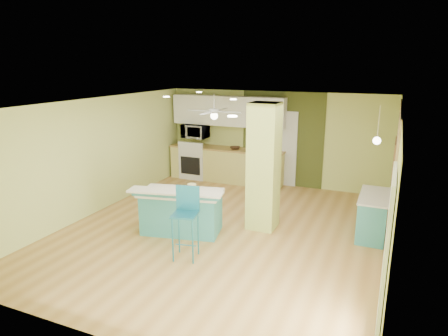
{
  "coord_description": "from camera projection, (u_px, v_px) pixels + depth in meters",
  "views": [
    {
      "loc": [
        2.92,
        -6.7,
        3.21
      ],
      "look_at": [
        -0.15,
        0.4,
        1.17
      ],
      "focal_mm": 32.0,
      "sensor_mm": 36.0,
      "label": 1
    }
  ],
  "objects": [
    {
      "name": "canister",
      "position": [
        192.0,
        188.0,
        7.63
      ],
      "size": [
        0.17,
        0.17,
        0.16
      ],
      "primitive_type": "cylinder",
      "color": "gold",
      "rests_on": "peninsula"
    },
    {
      "name": "column",
      "position": [
        264.0,
        167.0,
        7.77
      ],
      "size": [
        0.55,
        0.55,
        2.5
      ],
      "primitive_type": "cube",
      "color": "#B0BF58",
      "rests_on": "floor"
    },
    {
      "name": "microwave",
      "position": [
        195.0,
        131.0,
        11.25
      ],
      "size": [
        0.7,
        0.48,
        0.39
      ],
      "primitive_type": "imported",
      "color": "silver",
      "rests_on": "wall_back"
    },
    {
      "name": "wall_decor",
      "position": [
        394.0,
        160.0,
        7.07
      ],
      "size": [
        0.03,
        0.9,
        0.7
      ],
      "primitive_type": "cube",
      "color": "brown",
      "rests_on": "wood_panel"
    },
    {
      "name": "peninsula",
      "position": [
        181.0,
        211.0,
        7.73
      ],
      "size": [
        1.82,
        1.26,
        0.95
      ],
      "rotation": [
        0.0,
        0.0,
        0.21
      ],
      "color": "teal",
      "rests_on": "floor"
    },
    {
      "name": "fruit_bowl",
      "position": [
        235.0,
        148.0,
        10.83
      ],
      "size": [
        0.34,
        0.34,
        0.07
      ],
      "primitive_type": "imported",
      "rotation": [
        0.0,
        0.0,
        0.25
      ],
      "color": "#362116",
      "rests_on": "kitchen_run"
    },
    {
      "name": "kitchen_run",
      "position": [
        226.0,
        165.0,
        11.11
      ],
      "size": [
        3.25,
        0.63,
        0.94
      ],
      "color": "#CFC76C",
      "rests_on": "floor"
    },
    {
      "name": "side_counter",
      "position": [
        373.0,
        215.0,
        7.6
      ],
      "size": [
        0.53,
        1.25,
        0.81
      ],
      "color": "teal",
      "rests_on": "floor"
    },
    {
      "name": "wall_front",
      "position": [
        98.0,
        244.0,
        4.46
      ],
      "size": [
        6.0,
        0.01,
        2.5
      ],
      "primitive_type": "cube",
      "color": "#C1CB6D",
      "rests_on": "floor"
    },
    {
      "name": "ceiling_fan",
      "position": [
        214.0,
        112.0,
        9.56
      ],
      "size": [
        1.41,
        1.41,
        0.61
      ],
      "color": "silver",
      "rests_on": "ceiling"
    },
    {
      "name": "wall_back",
      "position": [
        275.0,
        139.0,
        10.68
      ],
      "size": [
        6.0,
        0.01,
        2.5
      ],
      "primitive_type": "cube",
      "color": "#C1CB6D",
      "rests_on": "floor"
    },
    {
      "name": "wall_right",
      "position": [
        394.0,
        189.0,
        6.42
      ],
      "size": [
        0.01,
        7.0,
        2.5
      ],
      "primitive_type": "cube",
      "color": "#C1CB6D",
      "rests_on": "floor"
    },
    {
      "name": "olive_accent",
      "position": [
        282.0,
        139.0,
        10.59
      ],
      "size": [
        2.2,
        0.02,
        2.5
      ],
      "primitive_type": "cube",
      "color": "#40481C",
      "rests_on": "floor"
    },
    {
      "name": "upper_cabinets",
      "position": [
        228.0,
        111.0,
        10.84
      ],
      "size": [
        3.2,
        0.34,
        0.8
      ],
      "primitive_type": "cube",
      "color": "white",
      "rests_on": "wall_back"
    },
    {
      "name": "floor",
      "position": [
        223.0,
        231.0,
        7.89
      ],
      "size": [
        6.0,
        7.0,
        0.01
      ],
      "primitive_type": "cube",
      "color": "#A7773A",
      "rests_on": "ground"
    },
    {
      "name": "wall_left",
      "position": [
        97.0,
        156.0,
        8.72
      ],
      "size": [
        0.01,
        7.0,
        2.5
      ],
      "primitive_type": "cube",
      "color": "#C1CB6D",
      "rests_on": "floor"
    },
    {
      "name": "stove",
      "position": [
        196.0,
        162.0,
        11.47
      ],
      "size": [
        0.76,
        0.66,
        1.08
      ],
      "color": "silver",
      "rests_on": "floor"
    },
    {
      "name": "french_door",
      "position": [
        385.0,
        263.0,
        4.44
      ],
      "size": [
        0.04,
        1.08,
        2.1
      ],
      "primitive_type": "cube",
      "color": "silver",
      "rests_on": "floor"
    },
    {
      "name": "interior_door",
      "position": [
        282.0,
        149.0,
        10.63
      ],
      "size": [
        0.82,
        0.05,
        2.0
      ],
      "primitive_type": "cube",
      "color": "silver",
      "rests_on": "floor"
    },
    {
      "name": "bar_stool",
      "position": [
        186.0,
        211.0,
        6.65
      ],
      "size": [
        0.48,
        0.48,
        1.23
      ],
      "rotation": [
        0.0,
        0.0,
        0.21
      ],
      "color": "#1C6980",
      "rests_on": "floor"
    },
    {
      "name": "pendant_lamp",
      "position": [
        377.0,
        140.0,
        7.06
      ],
      "size": [
        0.14,
        0.14,
        0.69
      ],
      "color": "white",
      "rests_on": "ceiling"
    },
    {
      "name": "ceiling",
      "position": [
        223.0,
        103.0,
        7.25
      ],
      "size": [
        6.0,
        7.0,
        0.01
      ],
      "primitive_type": "cube",
      "color": "white",
      "rests_on": "wall_back"
    },
    {
      "name": "wood_panel",
      "position": [
        393.0,
        179.0,
        6.96
      ],
      "size": [
        0.02,
        3.4,
        2.5
      ],
      "primitive_type": "cube",
      "color": "#9A7F58",
      "rests_on": "floor"
    }
  ]
}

